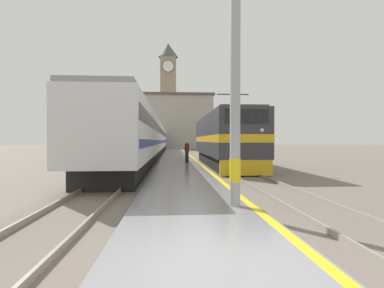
{
  "coord_description": "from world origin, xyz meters",
  "views": [
    {
      "loc": [
        -0.57,
        -4.09,
        1.9
      ],
      "look_at": [
        1.38,
        24.29,
        1.58
      ],
      "focal_mm": 28.0,
      "sensor_mm": 36.0,
      "label": 1
    }
  ],
  "objects": [
    {
      "name": "rail_track_near",
      "position": [
        3.3,
        25.0,
        0.03
      ],
      "size": [
        2.83,
        140.0,
        0.16
      ],
      "color": "#70665B",
      "rests_on": "ground"
    },
    {
      "name": "locomotive_train",
      "position": [
        3.3,
        18.03,
        1.98
      ],
      "size": [
        2.92,
        14.1,
        4.85
      ],
      "color": "black",
      "rests_on": "ground"
    },
    {
      "name": "person_on_platform",
      "position": [
        0.59,
        18.41,
        1.12
      ],
      "size": [
        0.34,
        0.34,
        1.65
      ],
      "color": "#23232D",
      "rests_on": "platform"
    },
    {
      "name": "passenger_train",
      "position": [
        -3.15,
        33.07,
        2.17
      ],
      "size": [
        2.92,
        54.35,
        4.03
      ],
      "color": "black",
      "rests_on": "ground"
    },
    {
      "name": "catenary_mast",
      "position": [
        1.12,
        3.38,
        4.13
      ],
      "size": [
        2.56,
        0.28,
        7.8
      ],
      "color": "#9E9EA3",
      "rests_on": "platform"
    },
    {
      "name": "station_building",
      "position": [
        -1.13,
        63.29,
        6.16
      ],
      "size": [
        19.87,
        7.05,
        12.25
      ],
      "color": "#A8A399",
      "rests_on": "ground"
    },
    {
      "name": "rail_track_far",
      "position": [
        -3.15,
        25.0,
        0.03
      ],
      "size": [
        2.83,
        140.0,
        0.16
      ],
      "color": "#70665B",
      "rests_on": "ground"
    },
    {
      "name": "platform",
      "position": [
        0.0,
        25.0,
        0.13
      ],
      "size": [
        3.22,
        140.0,
        0.26
      ],
      "color": "gray",
      "rests_on": "ground"
    },
    {
      "name": "ground_plane",
      "position": [
        0.0,
        30.0,
        0.0
      ],
      "size": [
        200.0,
        200.0,
        0.0
      ],
      "primitive_type": "plane",
      "color": "#70665B"
    },
    {
      "name": "clock_tower",
      "position": [
        -1.42,
        76.84,
        14.91
      ],
      "size": [
        5.21,
        5.21,
        28.09
      ],
      "color": "gray",
      "rests_on": "ground"
    }
  ]
}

